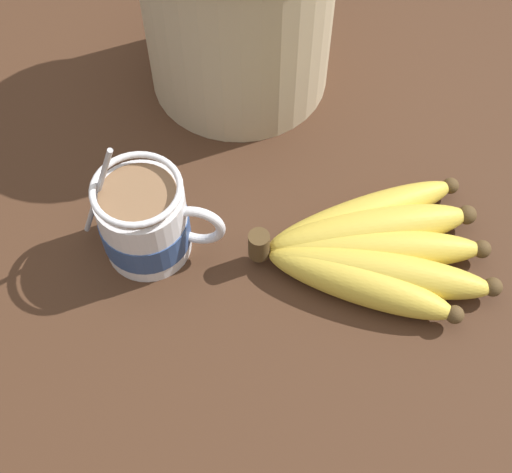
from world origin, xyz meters
TOP-DOWN VIEW (x-y plane):
  - table at (0.00, 0.00)cm, footprint 107.05×107.05cm
  - coffee_mug at (-2.79, 0.83)cm, footprint 13.81×8.33cm
  - banana_bunch at (18.07, 2.42)cm, footprint 23.30×17.64cm
  - woven_basket at (2.04, 24.50)cm, footprint 20.55×20.55cm

SIDE VIEW (x-z plane):
  - table at x=0.00cm, z-range 0.00..2.87cm
  - banana_bunch at x=18.07cm, z-range 2.63..7.02cm
  - coffee_mug at x=-2.79cm, z-range -0.04..14.20cm
  - woven_basket at x=2.04cm, z-range 3.23..23.66cm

